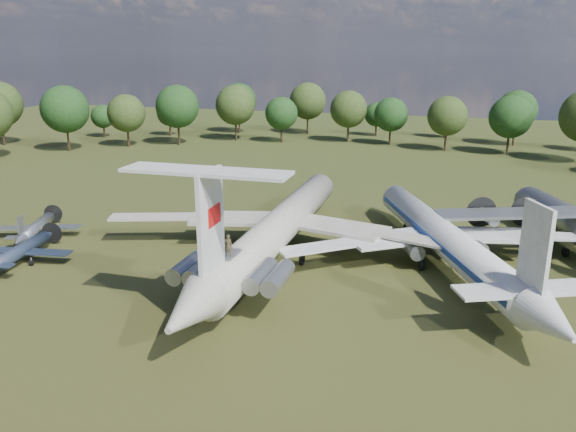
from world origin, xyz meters
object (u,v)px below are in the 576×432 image
(tu104_jet, at_px, (444,244))
(person_on_il62, at_px, (228,245))
(il62_airliner, at_px, (280,233))
(small_prop_northwest, at_px, (37,230))
(small_prop_west, at_px, (20,255))

(tu104_jet, bearing_deg, person_on_il62, -159.70)
(il62_airliner, distance_m, small_prop_northwest, 30.80)
(tu104_jet, bearing_deg, small_prop_northwest, 161.95)
(tu104_jet, distance_m, small_prop_west, 45.84)
(il62_airliner, xyz_separation_m, small_prop_northwest, (-30.58, -3.28, -1.65))
(small_prop_northwest, bearing_deg, person_on_il62, -42.45)
(small_prop_northwest, bearing_deg, il62_airliner, -15.59)
(small_prop_northwest, relative_size, person_on_il62, 7.14)
(small_prop_northwest, bearing_deg, small_prop_west, -81.25)
(small_prop_west, xyz_separation_m, small_prop_northwest, (-4.57, 7.77, -0.06))
(il62_airliner, xyz_separation_m, tu104_jet, (17.78, 2.46, -0.28))
(tu104_jet, distance_m, small_prop_northwest, 48.71)
(small_prop_west, bearing_deg, small_prop_northwest, 110.29)
(small_prop_west, distance_m, small_prop_northwest, 9.02)
(small_prop_west, xyz_separation_m, person_on_il62, (26.39, -3.95, 5.25))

